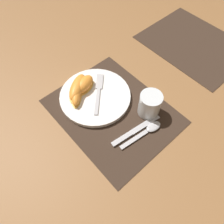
% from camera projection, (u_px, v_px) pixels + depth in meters
% --- Properties ---
extents(ground_plane, '(3.00, 3.00, 0.00)m').
position_uv_depth(ground_plane, '(113.00, 111.00, 0.81)').
color(ground_plane, olive).
extents(placemat, '(0.45, 0.36, 0.00)m').
position_uv_depth(placemat, '(113.00, 111.00, 0.81)').
color(placemat, '#38281E').
rests_on(placemat, ground_plane).
extents(placemat_far, '(0.45, 0.36, 0.00)m').
position_uv_depth(placemat_far, '(194.00, 44.00, 1.01)').
color(placemat_far, '#38281E').
rests_on(placemat_far, ground_plane).
extents(plate, '(0.27, 0.27, 0.02)m').
position_uv_depth(plate, '(95.00, 96.00, 0.83)').
color(plate, white).
rests_on(plate, placemat).
extents(juice_glass, '(0.08, 0.08, 0.09)m').
position_uv_depth(juice_glass, '(150.00, 105.00, 0.77)').
color(juice_glass, silver).
rests_on(juice_glass, placemat).
extents(knife, '(0.04, 0.20, 0.01)m').
position_uv_depth(knife, '(135.00, 131.00, 0.76)').
color(knife, '#BCBCC1').
rests_on(knife, placemat).
extents(spoon, '(0.05, 0.17, 0.01)m').
position_uv_depth(spoon, '(148.00, 130.00, 0.76)').
color(spoon, '#BCBCC1').
rests_on(spoon, placemat).
extents(fork, '(0.15, 0.15, 0.00)m').
position_uv_depth(fork, '(99.00, 90.00, 0.83)').
color(fork, '#BCBCC1').
rests_on(fork, plate).
extents(citrus_wedge_0, '(0.08, 0.11, 0.04)m').
position_uv_depth(citrus_wedge_0, '(84.00, 85.00, 0.83)').
color(citrus_wedge_0, '#F7C656').
rests_on(citrus_wedge_0, plate).
extents(citrus_wedge_1, '(0.12, 0.14, 0.04)m').
position_uv_depth(citrus_wedge_1, '(78.00, 88.00, 0.82)').
color(citrus_wedge_1, '#F7C656').
rests_on(citrus_wedge_1, plate).
extents(citrus_wedge_2, '(0.13, 0.12, 0.04)m').
position_uv_depth(citrus_wedge_2, '(76.00, 92.00, 0.81)').
color(citrus_wedge_2, '#F7C656').
rests_on(citrus_wedge_2, plate).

